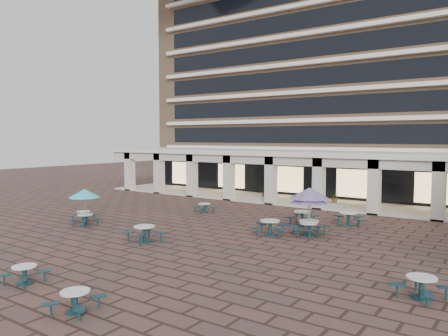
{
  "coord_description": "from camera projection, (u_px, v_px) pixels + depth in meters",
  "views": [
    {
      "loc": [
        15.42,
        -19.29,
        5.53
      ],
      "look_at": [
        -0.26,
        3.0,
        3.62
      ],
      "focal_mm": 35.0,
      "sensor_mm": 36.0,
      "label": 1
    }
  ],
  "objects": [
    {
      "name": "ground",
      "position": [
        198.0,
        234.0,
        24.98
      ],
      "size": [
        120.0,
        120.0,
        0.0
      ],
      "primitive_type": "plane",
      "color": "brown",
      "rests_on": "ground"
    },
    {
      "name": "apartment_building",
      "position": [
        352.0,
        69.0,
        44.88
      ],
      "size": [
        40.0,
        15.5,
        25.2
      ],
      "color": "#A47F5C",
      "rests_on": "ground"
    },
    {
      "name": "retail_arcade",
      "position": [
        307.0,
        167.0,
        36.84
      ],
      "size": [
        42.0,
        6.6,
        4.4
      ],
      "color": "white",
      "rests_on": "ground"
    },
    {
      "name": "picnic_table_1",
      "position": [
        24.0,
        273.0,
        16.53
      ],
      "size": [
        1.72,
        1.72,
        0.68
      ],
      "rotation": [
        0.0,
        0.0,
        0.2
      ],
      "color": "#14373D",
      "rests_on": "ground"
    },
    {
      "name": "picnic_table_2",
      "position": [
        144.0,
        232.0,
        23.11
      ],
      "size": [
        2.22,
        2.22,
        0.85
      ],
      "rotation": [
        0.0,
        0.0,
        -0.26
      ],
      "color": "#14373D",
      "rests_on": "ground"
    },
    {
      "name": "picnic_table_3",
      "position": [
        75.0,
        300.0,
        13.77
      ],
      "size": [
        1.85,
        1.85,
        0.7
      ],
      "rotation": [
        0.0,
        0.0,
        0.31
      ],
      "color": "#14373D",
      "rests_on": "ground"
    },
    {
      "name": "picnic_table_4",
      "position": [
        85.0,
        195.0,
        27.31
      ],
      "size": [
        1.99,
        1.99,
        2.3
      ],
      "rotation": [
        0.0,
        0.0,
        0.02
      ],
      "color": "#14373D",
      "rests_on": "ground"
    },
    {
      "name": "picnic_table_6",
      "position": [
        309.0,
        200.0,
        24.42
      ],
      "size": [
        2.08,
        2.08,
        2.41
      ],
      "rotation": [
        0.0,
        0.0,
        0.36
      ],
      "color": "#14373D",
      "rests_on": "ground"
    },
    {
      "name": "picnic_table_7",
      "position": [
        422.0,
        286.0,
        14.96
      ],
      "size": [
        2.07,
        2.07,
        0.76
      ],
      "rotation": [
        0.0,
        0.0,
        -0.37
      ],
      "color": "#14373D",
      "rests_on": "ground"
    },
    {
      "name": "picnic_table_8",
      "position": [
        84.0,
        215.0,
        28.94
      ],
      "size": [
        1.7,
        1.7,
        0.65
      ],
      "rotation": [
        0.0,
        0.0,
        0.26
      ],
      "color": "#14373D",
      "rests_on": "ground"
    },
    {
      "name": "picnic_table_9",
      "position": [
        270.0,
        226.0,
        24.74
      ],
      "size": [
        2.26,
        2.26,
        0.85
      ],
      "rotation": [
        0.0,
        0.0,
        0.33
      ],
      "color": "#14373D",
      "rests_on": "ground"
    },
    {
      "name": "picnic_table_10",
      "position": [
        348.0,
        218.0,
        27.43
      ],
      "size": [
        2.25,
        2.25,
        0.84
      ],
      "rotation": [
        0.0,
        0.0,
        0.34
      ],
      "color": "#14373D",
      "rests_on": "ground"
    },
    {
      "name": "picnic_table_11",
      "position": [
        309.0,
        195.0,
        24.63
      ],
      "size": [
        2.33,
        2.33,
        2.69
      ],
      "rotation": [
        0.0,
        0.0,
        -0.33
      ],
      "color": "#14373D",
      "rests_on": "ground"
    },
    {
      "name": "picnic_table_12",
      "position": [
        204.0,
        207.0,
        32.18
      ],
      "size": [
        1.83,
        1.83,
        0.67
      ],
      "rotation": [
        0.0,
        0.0,
        -0.38
      ],
      "color": "#14373D",
      "rests_on": "ground"
    },
    {
      "name": "picnic_table_13",
      "position": [
        302.0,
        216.0,
        28.02
      ],
      "size": [
        1.98,
        1.98,
        0.81
      ],
      "rotation": [
        0.0,
        0.0,
        0.13
      ],
      "color": "#14373D",
      "rests_on": "ground"
    },
    {
      "name": "planter_left",
      "position": [
        265.0,
        197.0,
        37.19
      ],
      "size": [
        1.5,
        0.7,
        1.19
      ],
      "color": "#9B9C96",
      "rests_on": "ground"
    },
    {
      "name": "planter_right",
      "position": [
        335.0,
        202.0,
        33.61
      ],
      "size": [
        1.5,
        0.83,
        1.35
      ],
      "color": "#9B9C96",
      "rests_on": "ground"
    }
  ]
}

